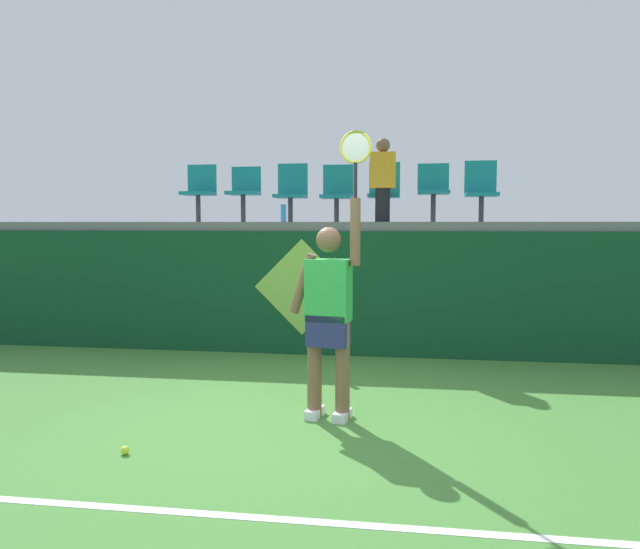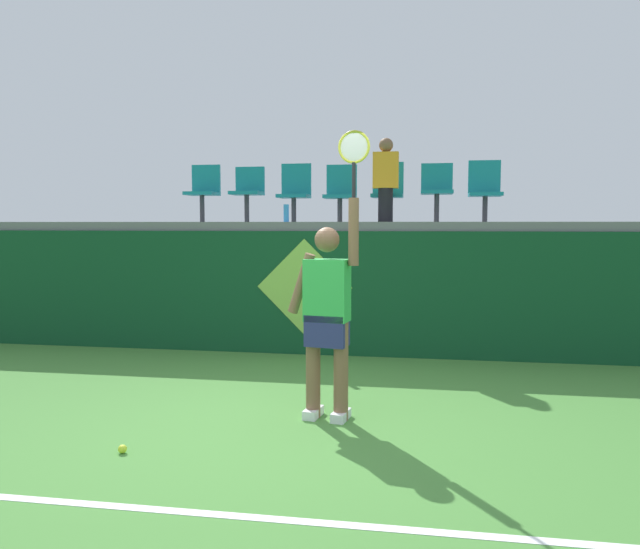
{
  "view_description": "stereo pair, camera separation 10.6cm",
  "coord_description": "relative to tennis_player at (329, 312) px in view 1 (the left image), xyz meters",
  "views": [
    {
      "loc": [
        1.1,
        -5.01,
        1.74
      ],
      "look_at": [
        0.19,
        1.07,
        1.23
      ],
      "focal_mm": 34.73,
      "sensor_mm": 36.0,
      "label": 1
    },
    {
      "loc": [
        1.21,
        -4.99,
        1.74
      ],
      "look_at": [
        0.19,
        1.07,
        1.23
      ],
      "focal_mm": 34.73,
      "sensor_mm": 36.0,
      "label": 2
    }
  ],
  "objects": [
    {
      "name": "ground_plane",
      "position": [
        -0.38,
        -0.34,
        -0.96
      ],
      "size": [
        40.0,
        40.0,
        0.0
      ],
      "primitive_type": "plane",
      "color": "#478438"
    },
    {
      "name": "court_back_wall",
      "position": [
        -0.38,
        2.72,
        -0.14
      ],
      "size": [
        13.23,
        0.2,
        1.64
      ],
      "primitive_type": "cube",
      "color": "#0F4223",
      "rests_on": "ground_plane"
    },
    {
      "name": "spectator_platform",
      "position": [
        -0.38,
        4.05,
        0.73
      ],
      "size": [
        13.23,
        2.76,
        0.12
      ],
      "primitive_type": "cube",
      "color": "slate",
      "rests_on": "court_back_wall"
    },
    {
      "name": "court_baseline_stripe",
      "position": [
        -0.38,
        -1.92,
        -0.96
      ],
      "size": [
        11.91,
        0.08,
        0.01
      ],
      "primitive_type": "cube",
      "color": "white",
      "rests_on": "ground_plane"
    },
    {
      "name": "tennis_player",
      "position": [
        0.0,
        0.0,
        0.0
      ],
      "size": [
        0.75,
        0.32,
        2.53
      ],
      "color": "white",
      "rests_on": "ground_plane"
    },
    {
      "name": "tennis_ball",
      "position": [
        -1.4,
        -1.09,
        -0.93
      ],
      "size": [
        0.07,
        0.07,
        0.07
      ],
      "primitive_type": "sphere",
      "color": "#D1E533",
      "rests_on": "ground_plane"
    },
    {
      "name": "water_bottle",
      "position": [
        -0.99,
        2.77,
        0.91
      ],
      "size": [
        0.07,
        0.07,
        0.23
      ],
      "primitive_type": "cylinder",
      "color": "#338CE5",
      "rests_on": "spectator_platform"
    },
    {
      "name": "stadium_chair_0",
      "position": [
        -2.43,
        3.54,
        1.28
      ],
      "size": [
        0.44,
        0.42,
        0.86
      ],
      "color": "#38383D",
      "rests_on": "spectator_platform"
    },
    {
      "name": "stadium_chair_1",
      "position": [
        -1.74,
        3.54,
        1.27
      ],
      "size": [
        0.44,
        0.42,
        0.82
      ],
      "color": "#38383D",
      "rests_on": "spectator_platform"
    },
    {
      "name": "stadium_chair_2",
      "position": [
        -1.04,
        3.55,
        1.26
      ],
      "size": [
        0.44,
        0.42,
        0.85
      ],
      "color": "#38383D",
      "rests_on": "spectator_platform"
    },
    {
      "name": "stadium_chair_3",
      "position": [
        -0.36,
        3.55,
        1.24
      ],
      "size": [
        0.44,
        0.42,
        0.83
      ],
      "color": "#38383D",
      "rests_on": "spectator_platform"
    },
    {
      "name": "stadium_chair_4",
      "position": [
        0.31,
        3.55,
        1.25
      ],
      "size": [
        0.44,
        0.42,
        0.85
      ],
      "color": "#38383D",
      "rests_on": "spectator_platform"
    },
    {
      "name": "stadium_chair_5",
      "position": [
        0.99,
        3.54,
        1.27
      ],
      "size": [
        0.44,
        0.42,
        0.83
      ],
      "color": "#38383D",
      "rests_on": "spectator_platform"
    },
    {
      "name": "stadium_chair_6",
      "position": [
        1.65,
        3.55,
        1.26
      ],
      "size": [
        0.44,
        0.42,
        0.86
      ],
      "color": "#38383D",
      "rests_on": "spectator_platform"
    },
    {
      "name": "spectator_0",
      "position": [
        0.31,
        3.11,
        1.38
      ],
      "size": [
        0.34,
        0.2,
        1.12
      ],
      "color": "black",
      "rests_on": "spectator_platform"
    },
    {
      "name": "wall_signage_mount",
      "position": [
        -0.72,
        2.62,
        -0.96
      ],
      "size": [
        1.27,
        0.01,
        1.54
      ],
      "color": "#0F4223",
      "rests_on": "ground_plane"
    }
  ]
}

